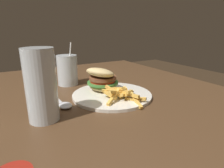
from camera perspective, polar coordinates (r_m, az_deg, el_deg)
The scene contains 5 objects.
dining_table at distance 0.55m, azimuth -13.89°, elevation -19.47°, with size 1.42×1.30×0.73m.
meal_plate_near at distance 0.66m, azimuth -1.41°, elevation -0.92°, with size 0.28×0.27×0.10m.
beer_glass at distance 0.50m, azimuth -20.73°, elevation -0.99°, with size 0.08×0.08×0.19m.
juice_glass at distance 0.80m, azimuth -13.41°, elevation 3.71°, with size 0.08×0.08×0.18m.
spoon at distance 0.59m, azimuth -14.37°, elevation -6.12°, with size 0.16×0.04×0.01m.
Camera 1 is at (-0.44, 0.10, 0.96)m, focal length 30.00 mm.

